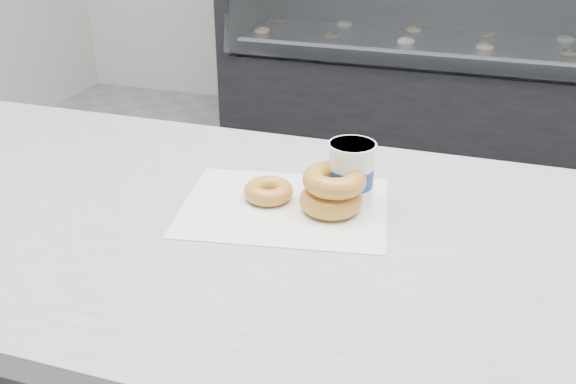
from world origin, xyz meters
name	(u,v)px	position (x,y,z in m)	size (l,w,h in m)	color
display_case	(446,57)	(0.00, 2.12, 0.49)	(2.40, 0.74, 1.25)	black
wax_paper	(284,207)	(-0.05, -0.53, 0.90)	(0.34, 0.26, 0.00)	silver
donut_single	(268,191)	(-0.09, -0.52, 0.92)	(0.09, 0.09, 0.03)	gold
donut_stack	(333,190)	(0.03, -0.52, 0.94)	(0.14, 0.14, 0.07)	gold
coffee_cup	(351,173)	(0.05, -0.48, 0.95)	(0.10, 0.10, 0.11)	white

